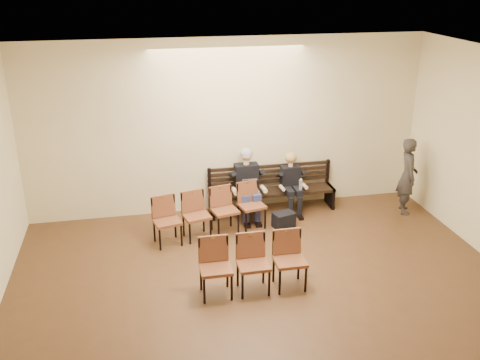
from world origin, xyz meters
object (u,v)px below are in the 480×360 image
at_px(seated_man, 247,183).
at_px(seated_woman, 291,186).
at_px(water_bottle, 301,190).
at_px(passerby, 408,170).
at_px(laptop, 251,193).
at_px(chair_row_front, 211,214).
at_px(bench, 272,200).
at_px(chair_row_back, 253,265).
at_px(bag, 284,220).

relative_size(seated_man, seated_woman, 1.26).
bearing_deg(water_bottle, passerby, -6.48).
bearing_deg(passerby, water_bottle, 98.37).
bearing_deg(laptop, seated_woman, 23.48).
xyz_separation_m(water_bottle, chair_row_front, (-1.89, -0.47, -0.13)).
relative_size(laptop, water_bottle, 1.26).
bearing_deg(seated_woman, bench, 162.09).
bearing_deg(chair_row_back, laptop, 78.17).
distance_m(seated_woman, chair_row_front, 1.90).
xyz_separation_m(bag, chair_row_back, (-1.08, -2.03, 0.31)).
xyz_separation_m(bench, passerby, (2.66, -0.60, 0.68)).
xyz_separation_m(seated_man, chair_row_front, (-0.85, -0.70, -0.26)).
distance_m(laptop, bag, 0.82).
bearing_deg(seated_man, laptop, -77.90).
distance_m(bag, chair_row_front, 1.46).
xyz_separation_m(bench, chair_row_front, (-1.40, -0.82, 0.22)).
xyz_separation_m(seated_man, passerby, (3.20, -0.48, 0.21)).
relative_size(bench, seated_man, 1.86).
height_order(water_bottle, passerby, passerby).
distance_m(bench, bag, 0.78).
height_order(bench, water_bottle, water_bottle).
xyz_separation_m(laptop, bag, (0.54, -0.46, -0.41)).
height_order(bench, passerby, passerby).
relative_size(laptop, passerby, 0.17).
bearing_deg(passerby, seated_woman, 92.99).
height_order(laptop, water_bottle, water_bottle).
bearing_deg(chair_row_back, passerby, 31.20).
bearing_deg(laptop, chair_row_back, -91.24).
distance_m(seated_man, chair_row_front, 1.13).
height_order(laptop, chair_row_front, chair_row_front).
relative_size(bench, chair_row_back, 1.58).
relative_size(seated_woman, chair_row_front, 0.52).
xyz_separation_m(seated_man, water_bottle, (1.04, -0.23, -0.13)).
distance_m(seated_man, water_bottle, 1.07).
height_order(water_bottle, chair_row_front, chair_row_front).
distance_m(passerby, chair_row_back, 4.33).
bearing_deg(water_bottle, chair_row_front, -166.02).
height_order(laptop, passerby, passerby).
bearing_deg(bench, water_bottle, -35.74).
bearing_deg(chair_row_front, chair_row_back, -92.51).
bearing_deg(seated_man, bench, 12.39).
xyz_separation_m(water_bottle, passerby, (2.17, -0.25, 0.34)).
xyz_separation_m(seated_man, bag, (0.58, -0.66, -0.55)).
xyz_separation_m(seated_woman, chair_row_back, (-1.42, -2.69, -0.10)).
xyz_separation_m(passerby, chair_row_back, (-3.70, -2.21, -0.45)).
xyz_separation_m(seated_man, seated_woman, (0.92, 0.00, -0.15)).
bearing_deg(passerby, seated_man, 96.33).
xyz_separation_m(seated_woman, chair_row_front, (-1.77, -0.70, -0.11)).
bearing_deg(laptop, seated_man, 113.05).
bearing_deg(chair_row_front, passerby, -9.38).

